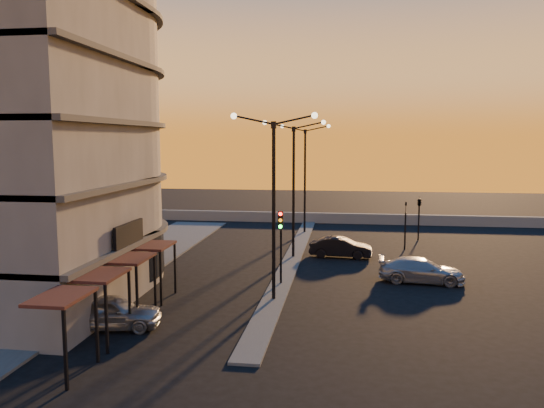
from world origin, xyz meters
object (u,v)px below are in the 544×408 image
Objects in this scene: car_hatchback at (110,312)px; car_sedan at (341,247)px; streetlamp_mid at (294,178)px; traffic_light_main at (281,235)px; car_wagon at (421,270)px.

car_hatchback is 18.45m from car_sedan.
streetlamp_mid reaches higher than traffic_light_main.
streetlamp_mid is 2.17× the size of car_hatchback.
car_hatchback is at bearing 152.69° from car_sedan.
streetlamp_mid is 10.72m from car_wagon.
traffic_light_main is (0.00, -7.13, -2.70)m from streetlamp_mid.
traffic_light_main reaches higher than car_hatchback.
car_sedan is at bearing -41.76° from car_hatchback.
traffic_light_main reaches higher than car_sedan.
traffic_light_main is 10.40m from car_hatchback.
streetlamp_mid is 2.24× the size of traffic_light_main.
car_wagon is (4.68, -5.97, -0.01)m from car_sedan.
car_hatchback is at bearing -113.49° from streetlamp_mid.
traffic_light_main reaches higher than car_wagon.
car_sedan is 7.59m from car_wagon.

